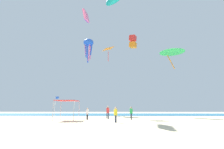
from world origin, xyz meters
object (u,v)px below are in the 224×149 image
object	(u,v)px
kite_diamond_orange	(108,49)
kite_parafoil_pink	(86,16)
person_central	(116,113)
kite_delta_green	(172,50)
person_near_tent	(131,112)
person_rightmost	(108,111)
banner_flag	(55,105)
kite_octopus_blue	(88,44)
canopy_tent	(67,102)
kite_box_red	(133,42)
person_leftmost	(87,113)

from	to	relation	value
kite_diamond_orange	kite_parafoil_pink	world-z (taller)	kite_parafoil_pink
person_central	kite_delta_green	distance (m)	21.20
person_near_tent	person_rightmost	xyz separation A→B (m)	(-3.36, 1.83, 0.06)
banner_flag	kite_parafoil_pink	world-z (taller)	kite_parafoil_pink
kite_octopus_blue	kite_parafoil_pink	bearing A→B (deg)	-75.19
canopy_tent	person_near_tent	bearing A→B (deg)	11.55
banner_flag	kite_parafoil_pink	size ratio (longest dim) A/B	0.59
person_central	banner_flag	distance (m)	12.56
person_rightmost	kite_diamond_orange	distance (m)	13.37
kite_diamond_orange	kite_delta_green	size ratio (longest dim) A/B	0.55
kite_delta_green	kite_box_red	bearing A→B (deg)	-132.12
person_leftmost	kite_delta_green	xyz separation A→B (m)	(15.14, 8.63, 11.95)
person_near_tent	person_leftmost	distance (m)	6.12
banner_flag	kite_octopus_blue	size ratio (longest dim) A/B	0.51
kite_delta_green	banner_flag	bearing A→B (deg)	-69.82
kite_box_red	kite_octopus_blue	bearing A→B (deg)	90.97
person_near_tent	kite_octopus_blue	bearing A→B (deg)	-147.34
person_leftmost	person_central	distance (m)	6.31
person_near_tent	banner_flag	world-z (taller)	banner_flag
canopy_tent	kite_parafoil_pink	distance (m)	17.44
canopy_tent	kite_diamond_orange	xyz separation A→B (m)	(4.96, 9.65, 10.58)
person_central	kite_octopus_blue	distance (m)	33.71
person_rightmost	kite_octopus_blue	distance (m)	28.03
kite_delta_green	kite_diamond_orange	bearing A→B (deg)	-82.65
person_leftmost	kite_octopus_blue	xyz separation A→B (m)	(-3.85, 22.08, 18.70)
canopy_tent	kite_octopus_blue	size ratio (longest dim) A/B	0.46
person_near_tent	kite_box_red	distance (m)	23.20
person_leftmost	person_central	world-z (taller)	person_central
person_near_tent	kite_parafoil_pink	distance (m)	19.72
person_central	canopy_tent	bearing A→B (deg)	-104.57
banner_flag	canopy_tent	bearing A→B (deg)	-55.34
kite_delta_green	kite_octopus_blue	bearing A→B (deg)	-120.01
canopy_tent	person_near_tent	size ratio (longest dim) A/B	1.75
banner_flag	kite_delta_green	world-z (taller)	kite_delta_green
person_leftmost	kite_octopus_blue	world-z (taller)	kite_octopus_blue
canopy_tent	banner_flag	distance (m)	5.58
person_near_tent	kite_delta_green	xyz separation A→B (m)	(9.03, 8.35, 11.84)
person_near_tent	kite_delta_green	world-z (taller)	kite_delta_green
canopy_tent	person_rightmost	distance (m)	6.48
canopy_tent	person_rightmost	xyz separation A→B (m)	(5.23, 3.59, -1.33)
person_central	kite_octopus_blue	world-z (taller)	kite_octopus_blue
kite_box_red	kite_diamond_orange	world-z (taller)	kite_box_red
person_near_tent	kite_parafoil_pink	bearing A→B (deg)	-114.47
person_leftmost	kite_diamond_orange	bearing A→B (deg)	168.95
canopy_tent	banner_flag	world-z (taller)	banner_flag
kite_box_red	kite_delta_green	distance (m)	11.39
person_rightmost	person_leftmost	bearing A→B (deg)	-101.87
person_rightmost	kite_delta_green	distance (m)	18.30
person_leftmost	kite_delta_green	world-z (taller)	kite_delta_green
kite_box_red	kite_parafoil_pink	distance (m)	14.73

